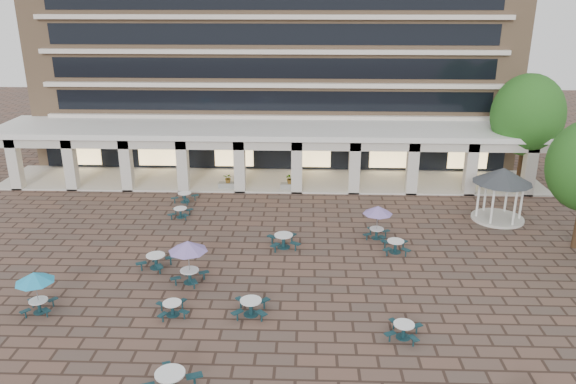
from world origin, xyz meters
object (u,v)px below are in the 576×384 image
picnic_table_1 (171,381)px  planter_right (290,183)px  picnic_table_2 (251,306)px  gazebo (502,181)px  planter_left (228,183)px

picnic_table_1 → planter_right: 23.21m
picnic_table_1 → planter_right: (3.73, 22.91, 0.05)m
picnic_table_2 → gazebo: size_ratio=0.46×
picnic_table_2 → gazebo: bearing=40.4°
picnic_table_2 → planter_right: 17.51m
gazebo → planter_left: size_ratio=2.50×
planter_right → gazebo: bearing=-21.4°
gazebo → planter_right: bearing=158.6°
planter_left → planter_right: 4.69m
picnic_table_2 → planter_right: planter_right is taller
picnic_table_2 → gazebo: gazebo is taller
picnic_table_2 → gazebo: (15.06, 12.07, 2.18)m
gazebo → picnic_table_1: bearing=-135.0°
gazebo → planter_left: (-18.47, 5.39, -2.14)m
planter_left → planter_right: bearing=0.0°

